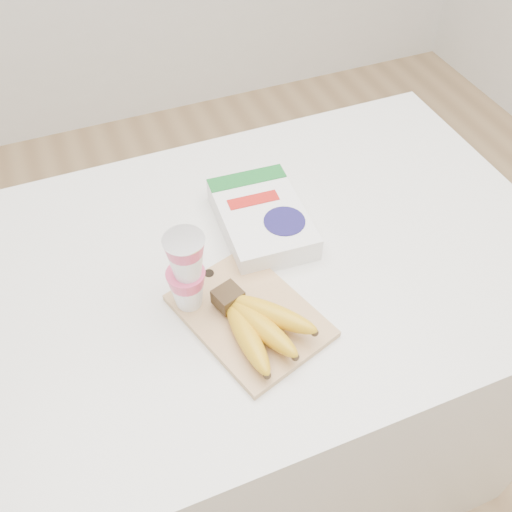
% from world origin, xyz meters
% --- Properties ---
extents(room, '(4.00, 4.00, 4.00)m').
position_xyz_m(room, '(0.00, 0.00, 1.35)').
color(room, tan).
rests_on(room, ground).
extents(table, '(1.24, 0.83, 0.93)m').
position_xyz_m(table, '(0.00, 0.00, 0.47)').
color(table, white).
rests_on(table, ground).
extents(cutting_board, '(0.27, 0.32, 0.01)m').
position_xyz_m(cutting_board, '(-0.08, -0.13, 0.94)').
color(cutting_board, tan).
rests_on(cutting_board, table).
extents(bananas, '(0.16, 0.21, 0.07)m').
position_xyz_m(bananas, '(-0.08, -0.18, 0.97)').
color(bananas, '#382816').
rests_on(bananas, cutting_board).
extents(yogurt_stack, '(0.08, 0.08, 0.17)m').
position_xyz_m(yogurt_stack, '(-0.17, -0.07, 1.04)').
color(yogurt_stack, white).
rests_on(yogurt_stack, cutting_board).
extents(cereal_box, '(0.19, 0.26, 0.06)m').
position_xyz_m(cereal_box, '(0.03, 0.08, 0.96)').
color(cereal_box, white).
rests_on(cereal_box, table).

